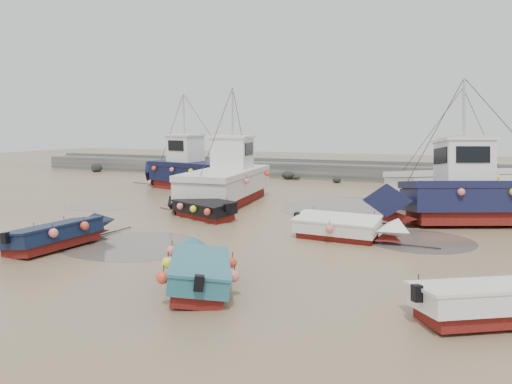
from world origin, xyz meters
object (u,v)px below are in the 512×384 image
dinghy_5 (347,225)px  cabin_boat_3 (462,179)px  dinghy_1 (62,231)px  person (195,207)px  cabin_boat_1 (230,179)px  dinghy_2 (197,265)px  dinghy_4 (200,206)px  cabin_boat_0 (189,169)px  cabin_boat_2 (472,193)px

dinghy_5 → cabin_boat_3: size_ratio=0.65×
dinghy_1 → person: size_ratio=3.10×
cabin_boat_1 → dinghy_2: bearing=-74.5°
dinghy_5 → cabin_boat_1: size_ratio=0.47×
dinghy_4 → cabin_boat_1: (-0.77, 4.69, 0.75)m
cabin_boat_0 → cabin_boat_1: bearing=-115.2°
cabin_boat_2 → cabin_boat_3: 5.99m
dinghy_1 → person: (-0.07, 9.34, -0.55)m
cabin_boat_3 → person: (-12.71, -6.43, -1.36)m
dinghy_2 → cabin_boat_0: size_ratio=0.52×
person → cabin_boat_0: bearing=-99.9°
cabin_boat_0 → cabin_boat_2: (17.27, -5.84, -0.00)m
dinghy_1 → cabin_boat_0: cabin_boat_0 is taller
dinghy_2 → cabin_boat_1: 14.57m
cabin_boat_0 → dinghy_1: bearing=-150.7°
cabin_boat_0 → person: bearing=-132.6°
cabin_boat_3 → person: 14.31m
dinghy_2 → dinghy_4: 9.99m
cabin_boat_3 → cabin_boat_2: bearing=-35.7°
dinghy_4 → cabin_boat_3: bearing=-26.0°
cabin_boat_0 → cabin_boat_3: 16.79m
dinghy_2 → cabin_boat_1: size_ratio=0.45×
dinghy_1 → cabin_boat_1: size_ratio=0.51×
cabin_boat_3 → dinghy_5: bearing=-59.3°
dinghy_4 → cabin_boat_0: bearing=57.9°
cabin_boat_0 → person: cabin_boat_0 is taller
dinghy_2 → person: bearing=92.1°
cabin_boat_0 → dinghy_5: bearing=-115.1°
dinghy_1 → cabin_boat_3: 20.23m
dinghy_4 → person: dinghy_4 is taller
cabin_boat_0 → cabin_boat_1: same height
cabin_boat_3 → person: cabin_boat_3 is taller
cabin_boat_1 → dinghy_4: bearing=-87.9°
cabin_boat_0 → cabin_boat_2: bearing=-94.2°
cabin_boat_2 → person: cabin_boat_2 is taller
dinghy_5 → cabin_boat_2: size_ratio=0.56×
cabin_boat_2 → dinghy_1: bearing=103.0°
dinghy_1 → dinghy_5: bearing=32.7°
cabin_boat_2 → person: 13.27m
dinghy_1 → cabin_boat_0: 16.20m
cabin_boat_2 → cabin_boat_0: bearing=47.5°
dinghy_1 → dinghy_4: size_ratio=1.09×
person → dinghy_4: bearing=81.3°
dinghy_5 → cabin_boat_2: bearing=143.7°
cabin_boat_1 → cabin_boat_3: same height
dinghy_2 → dinghy_4: size_ratio=0.96×
dinghy_4 → dinghy_5: same height
dinghy_5 → cabin_boat_3: (3.73, 10.89, 0.80)m
dinghy_5 → person: dinghy_5 is taller
dinghy_4 → cabin_boat_2: size_ratio=0.55×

